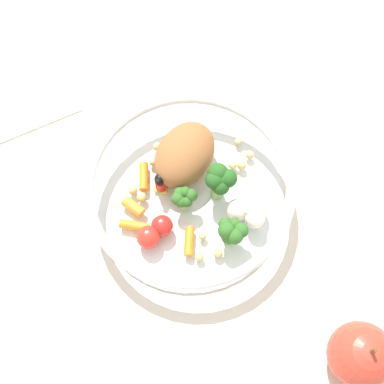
# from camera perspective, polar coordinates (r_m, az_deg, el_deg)

# --- Properties ---
(ground_plane) EXTENTS (2.40, 2.40, 0.00)m
(ground_plane) POSITION_cam_1_polar(r_m,az_deg,el_deg) (0.61, -0.22, -0.95)
(ground_plane) COLOR silver
(food_container) EXTENTS (0.24, 0.24, 0.06)m
(food_container) POSITION_cam_1_polar(r_m,az_deg,el_deg) (0.58, 0.16, 0.55)
(food_container) COLOR white
(food_container) RESTS_ON ground_plane
(loose_apple) EXTENTS (0.07, 0.07, 0.08)m
(loose_apple) POSITION_cam_1_polar(r_m,az_deg,el_deg) (0.56, 18.57, -17.10)
(loose_apple) COLOR #BC3828
(loose_apple) RESTS_ON ground_plane
(folded_napkin) EXTENTS (0.17, 0.15, 0.01)m
(folded_napkin) POSITION_cam_1_polar(r_m,az_deg,el_deg) (0.71, -19.17, 10.07)
(folded_napkin) COLOR white
(folded_napkin) RESTS_ON ground_plane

